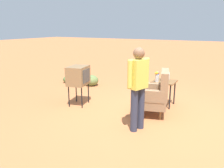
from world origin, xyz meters
TOP-DOWN VIEW (x-y plane):
  - ground_plane at (0.00, 0.00)m, footprint 60.00×60.00m
  - armchair at (-0.14, 0.03)m, footprint 0.94×0.96m
  - side_table at (-0.91, 0.04)m, footprint 0.56×0.56m
  - tv_on_stand at (0.13, -1.92)m, footprint 0.68×0.56m
  - person_standing at (0.78, 0.00)m, footprint 0.54×0.32m
  - soda_can_blue at (-1.08, -0.20)m, footprint 0.07×0.07m
  - bottle_short_clear at (-1.11, 0.08)m, footprint 0.06×0.06m
  - soda_can_red at (-1.03, -0.02)m, footprint 0.07×0.07m
  - bottle_wine_green at (-0.88, -0.00)m, footprint 0.07×0.07m
  - flower_vase at (-0.71, -0.10)m, footprint 0.15×0.09m
  - shrub_mid at (-1.70, -2.75)m, footprint 0.49×0.49m
  - shrub_lone at (-1.63, -3.78)m, footprint 0.31×0.31m

SIDE VIEW (x-z plane):
  - ground_plane at x=0.00m, z-range 0.00..0.00m
  - shrub_lone at x=-1.63m, z-range 0.00..0.24m
  - shrub_mid at x=-1.70m, z-range 0.00..0.38m
  - armchair at x=-0.14m, z-range -0.03..1.03m
  - side_table at x=-0.91m, z-range 0.23..0.88m
  - soda_can_blue at x=-1.08m, z-range 0.65..0.78m
  - soda_can_red at x=-1.03m, z-range 0.65..0.78m
  - bottle_short_clear at x=-1.11m, z-range 0.65..0.85m
  - tv_on_stand at x=0.13m, z-range 0.27..1.30m
  - flower_vase at x=-0.71m, z-range 0.67..0.93m
  - bottle_wine_green at x=-0.88m, z-range 0.65..0.97m
  - person_standing at x=0.78m, z-range 0.12..1.76m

